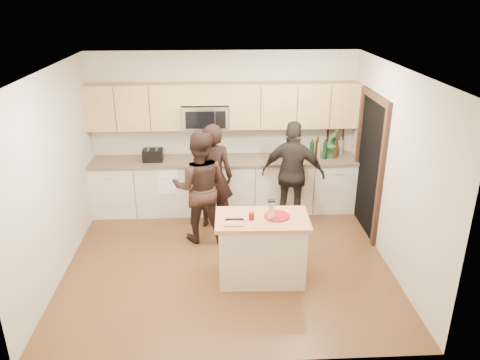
{
  "coord_description": "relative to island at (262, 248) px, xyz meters",
  "views": [
    {
      "loc": [
        -0.12,
        -5.8,
        3.6
      ],
      "look_at": [
        0.19,
        0.35,
        1.1
      ],
      "focal_mm": 35.0,
      "sensor_mm": 36.0,
      "label": 1
    }
  ],
  "objects": [
    {
      "name": "knife",
      "position": [
        -0.32,
        -0.09,
        0.47
      ],
      "size": [
        0.19,
        0.03,
        0.01
      ],
      "primitive_type": "cube",
      "rotation": [
        0.0,
        0.0,
        -0.03
      ],
      "color": "silver",
      "rests_on": "cutting_board"
    },
    {
      "name": "room_shell",
      "position": [
        -0.44,
        0.46,
        1.28
      ],
      "size": [
        4.52,
        4.02,
        2.71
      ],
      "color": "#B9B39E",
      "rests_on": "ground"
    },
    {
      "name": "microwave",
      "position": [
        -0.75,
        2.26,
        1.2
      ],
      "size": [
        0.76,
        0.41,
        0.4
      ],
      "color": "silver",
      "rests_on": "ground"
    },
    {
      "name": "dish_towel",
      "position": [
        -1.39,
        1.96,
        0.35
      ],
      "size": [
        0.34,
        0.6,
        0.48
      ],
      "color": "white",
      "rests_on": "ground"
    },
    {
      "name": "woman_center",
      "position": [
        -0.83,
        1.12,
        0.41
      ],
      "size": [
        0.88,
        0.7,
        1.73
      ],
      "primitive_type": "imported",
      "rotation": [
        0.0,
        0.0,
        3.08
      ],
      "color": "black",
      "rests_on": "ground"
    },
    {
      "name": "red_plate",
      "position": [
        0.19,
        0.02,
        0.45
      ],
      "size": [
        0.34,
        0.34,
        0.02
      ],
      "primitive_type": "cylinder",
      "color": "maroon",
      "rests_on": "island"
    },
    {
      "name": "woman_right",
      "position": [
        0.65,
        1.59,
        0.41
      ],
      "size": [
        1.09,
        0.69,
        1.73
      ],
      "primitive_type": "imported",
      "rotation": [
        0.0,
        0.0,
        2.85
      ],
      "color": "black",
      "rests_on": "ground"
    },
    {
      "name": "woman_left",
      "position": [
        -0.63,
        1.54,
        0.41
      ],
      "size": [
        0.68,
        0.49,
        1.73
      ],
      "primitive_type": "imported",
      "rotation": [
        0.0,
        0.0,
        3.01
      ],
      "color": "black",
      "rests_on": "ground"
    },
    {
      "name": "framed_picture",
      "position": [
        1.51,
        2.44,
        0.83
      ],
      "size": [
        0.3,
        0.03,
        0.38
      ],
      "color": "black",
      "rests_on": "ground"
    },
    {
      "name": "doorway",
      "position": [
        1.79,
        1.36,
        0.7
      ],
      "size": [
        0.06,
        1.25,
        2.2
      ],
      "color": "black",
      "rests_on": "ground"
    },
    {
      "name": "toaster",
      "position": [
        -1.64,
        2.13,
        0.59
      ],
      "size": [
        0.33,
        0.24,
        0.2
      ],
      "color": "black",
      "rests_on": "back_cabinetry"
    },
    {
      "name": "orchid",
      "position": [
        1.39,
        2.18,
        0.76
      ],
      "size": [
        0.38,
        0.37,
        0.54
      ],
      "primitive_type": "imported",
      "rotation": [
        0.0,
        0.0,
        0.62
      ],
      "color": "#317C35",
      "rests_on": "back_cabinetry"
    },
    {
      "name": "drink_glass",
      "position": [
        -0.14,
        -0.04,
        0.49
      ],
      "size": [
        0.07,
        0.07,
        0.09
      ],
      "primitive_type": "cylinder",
      "color": "maroon",
      "rests_on": "island"
    },
    {
      "name": "floor",
      "position": [
        -0.44,
        0.46,
        -0.45
      ],
      "size": [
        4.5,
        4.5,
        0.0
      ],
      "primitive_type": "plane",
      "color": "brown",
      "rests_on": "ground"
    },
    {
      "name": "tongs",
      "position": [
        -0.36,
        -0.08,
        0.47
      ],
      "size": [
        0.23,
        0.04,
        0.02
      ],
      "primitive_type": "cube",
      "rotation": [
        0.0,
        0.0,
        -0.03
      ],
      "color": "black",
      "rests_on": "cutting_board"
    },
    {
      "name": "upper_cabinetry",
      "position": [
        -0.4,
        2.29,
        1.39
      ],
      "size": [
        4.5,
        0.33,
        0.75
      ],
      "color": "tan",
      "rests_on": "ground"
    },
    {
      "name": "bottle_cluster",
      "position": [
        1.3,
        2.18,
        0.66
      ],
      "size": [
        0.62,
        0.31,
        0.39
      ],
      "color": "black",
      "rests_on": "back_cabinetry"
    },
    {
      "name": "island",
      "position": [
        0.0,
        0.0,
        0.0
      ],
      "size": [
        1.22,
        0.74,
        0.9
      ],
      "rotation": [
        0.0,
        0.0,
        -0.03
      ],
      "color": "beige",
      "rests_on": "ground"
    },
    {
      "name": "cutting_board",
      "position": [
        -0.37,
        -0.15,
        0.46
      ],
      "size": [
        0.26,
        0.17,
        0.02
      ],
      "primitive_type": "cube",
      "rotation": [
        0.0,
        0.0,
        -0.03
      ],
      "color": "#B47E4B",
      "rests_on": "island"
    },
    {
      "name": "box_grater",
      "position": [
        0.11,
        -0.06,
        0.59
      ],
      "size": [
        0.09,
        0.07,
        0.25
      ],
      "color": "silver",
      "rests_on": "red_plate"
    },
    {
      "name": "back_cabinetry",
      "position": [
        -0.44,
        2.15,
        0.02
      ],
      "size": [
        4.5,
        0.66,
        0.94
      ],
      "color": "beige",
      "rests_on": "ground"
    }
  ]
}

